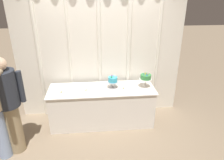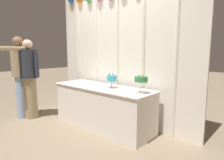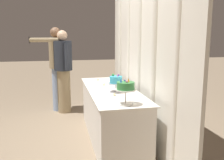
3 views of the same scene
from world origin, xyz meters
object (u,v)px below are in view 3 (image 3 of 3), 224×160
object	(u,v)px
cake_display_nearleft	(116,81)
tealight_near_left	(104,85)
cake_display_nearright	(126,88)
tealight_far_left	(98,80)
guest_man_dark_suit	(63,69)
tealight_near_right	(115,95)
cake_table	(111,114)
guest_man_pink_jacket	(56,64)

from	to	relation	value
cake_display_nearleft	tealight_near_left	bearing A→B (deg)	-171.80
cake_display_nearright	tealight_far_left	size ratio (longest dim) A/B	6.38
cake_display_nearright	guest_man_dark_suit	distance (m)	2.43
cake_display_nearleft	guest_man_dark_suit	size ratio (longest dim) A/B	0.16
cake_display_nearleft	tealight_near_left	size ratio (longest dim) A/B	5.18
tealight_near_right	cake_display_nearright	bearing A→B (deg)	3.99
tealight_far_left	guest_man_dark_suit	bearing A→B (deg)	-141.21
cake_display_nearright	tealight_near_left	world-z (taller)	cake_display_nearright
cake_table	cake_display_nearright	size ratio (longest dim) A/B	6.70
tealight_far_left	tealight_near_left	xyz separation A→B (m)	(0.46, 0.03, -0.00)
guest_man_dark_suit	guest_man_pink_jacket	xyz separation A→B (m)	(-0.15, -0.14, 0.07)
cake_table	tealight_near_right	world-z (taller)	tealight_near_right
tealight_far_left	cake_table	bearing A→B (deg)	6.03
cake_display_nearright	tealight_far_left	bearing A→B (deg)	-177.52
tealight_near_left	tealight_near_right	distance (m)	0.72
cake_table	tealight_near_left	world-z (taller)	tealight_near_left
tealight_near_right	guest_man_pink_jacket	xyz separation A→B (m)	(-2.06, -0.76, 0.19)
cake_display_nearleft	tealight_near_right	size ratio (longest dim) A/B	6.04
cake_display_nearright	guest_man_dark_suit	size ratio (longest dim) A/B	0.19
cake_display_nearleft	tealight_far_left	world-z (taller)	cake_display_nearleft
tealight_near_left	tealight_near_right	xyz separation A→B (m)	(0.72, 0.01, 0.00)
cake_display_nearright	tealight_near_right	bearing A→B (deg)	-176.01
cake_display_nearright	guest_man_dark_suit	xyz separation A→B (m)	(-2.33, -0.65, -0.07)
cake_display_nearright	tealight_far_left	world-z (taller)	cake_display_nearright
cake_display_nearright	tealight_near_right	world-z (taller)	cake_display_nearright
cake_table	guest_man_dark_suit	world-z (taller)	guest_man_dark_suit
cake_display_nearright	guest_man_pink_jacket	xyz separation A→B (m)	(-2.49, -0.79, 0.00)
tealight_near_left	guest_man_pink_jacket	distance (m)	1.55
cake_display_nearleft	guest_man_dark_suit	xyz separation A→B (m)	(-1.70, -0.69, -0.03)
tealight_near_right	guest_man_pink_jacket	distance (m)	2.20
cake_display_nearright	cake_display_nearleft	bearing A→B (deg)	177.04
tealight_far_left	guest_man_dark_suit	xyz separation A→B (m)	(-0.73, -0.58, 0.12)
cake_display_nearright	tealight_far_left	xyz separation A→B (m)	(-1.61, -0.07, -0.19)
guest_man_pink_jacket	tealight_near_left	bearing A→B (deg)	29.32
tealight_near_left	tealight_far_left	bearing A→B (deg)	-176.48
tealight_near_left	cake_display_nearright	bearing A→B (deg)	2.06
tealight_near_right	guest_man_pink_jacket	world-z (taller)	guest_man_pink_jacket
guest_man_dark_suit	tealight_near_right	bearing A→B (deg)	18.15
cake_display_nearleft	cake_display_nearright	world-z (taller)	cake_display_nearright
cake_display_nearleft	guest_man_pink_jacket	xyz separation A→B (m)	(-1.85, -0.83, 0.05)
guest_man_dark_suit	guest_man_pink_jacket	distance (m)	0.22
guest_man_dark_suit	guest_man_pink_jacket	size ratio (longest dim) A/B	0.96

